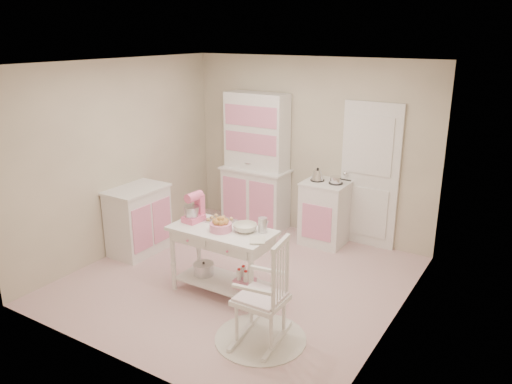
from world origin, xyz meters
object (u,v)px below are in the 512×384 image
at_px(hutch, 256,161).
at_px(base_cabinet, 138,220).
at_px(stove, 325,213).
at_px(stand_mixer, 193,208).
at_px(bread_basket, 221,227).
at_px(work_table, 223,261).
at_px(rocking_chair, 261,290).

bearing_deg(hutch, base_cabinet, -117.00).
height_order(stove, base_cabinet, same).
bearing_deg(stand_mixer, bread_basket, -4.24).
height_order(hutch, work_table, hutch).
distance_m(stove, rocking_chair, 2.58).
distance_m(hutch, rocking_chair, 3.11).
distance_m(base_cabinet, bread_basket, 1.76).
xyz_separation_m(work_table, stand_mixer, (-0.42, 0.02, 0.57)).
bearing_deg(rocking_chair, bread_basket, 140.37).
xyz_separation_m(hutch, bread_basket, (0.82, -2.06, -0.19)).
distance_m(hutch, stand_mixer, 2.03).
relative_size(hutch, work_table, 1.73).
xyz_separation_m(stove, bread_basket, (-0.38, -2.01, 0.39)).
xyz_separation_m(stove, base_cabinet, (-2.05, -1.62, 0.00)).
distance_m(stand_mixer, bread_basket, 0.46).
distance_m(hutch, bread_basket, 2.23).
height_order(rocking_chair, work_table, rocking_chair).
bearing_deg(rocking_chair, hutch, 114.99).
bearing_deg(work_table, bread_basket, -68.20).
bearing_deg(hutch, work_table, -68.33).
height_order(hutch, base_cabinet, hutch).
bearing_deg(stove, stand_mixer, -112.94).
relative_size(work_table, bread_basket, 4.80).
bearing_deg(work_table, base_cabinet, 168.47).
distance_m(rocking_chair, bread_basket, 1.03).
bearing_deg(rocking_chair, work_table, 138.60).
relative_size(hutch, rocking_chair, 1.89).
xyz_separation_m(hutch, work_table, (0.80, -2.01, -0.64)).
relative_size(stove, work_table, 0.77).
relative_size(stove, stand_mixer, 2.71).
xyz_separation_m(rocking_chair, work_table, (-0.86, 0.57, -0.15)).
bearing_deg(hutch, stand_mixer, -79.22).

